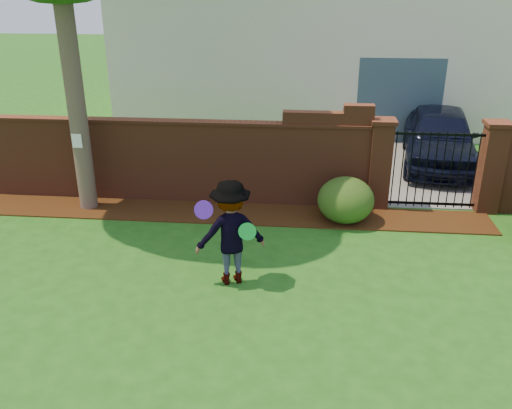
# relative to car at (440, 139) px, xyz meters

# --- Properties ---
(ground) EXTENTS (80.00, 80.00, 0.01)m
(ground) POSITION_rel_car_xyz_m (-4.22, -6.77, -0.74)
(ground) COLOR #215916
(ground) RESTS_ON ground
(mulch_bed) EXTENTS (11.10, 1.08, 0.03)m
(mulch_bed) POSITION_rel_car_xyz_m (-5.17, -3.44, -0.72)
(mulch_bed) COLOR #321909
(mulch_bed) RESTS_ON ground
(brick_wall) EXTENTS (8.70, 0.31, 2.16)m
(brick_wall) POSITION_rel_car_xyz_m (-6.23, -2.77, 0.20)
(brick_wall) COLOR brown
(brick_wall) RESTS_ON ground
(pillar_left) EXTENTS (0.50, 0.50, 1.88)m
(pillar_left) POSITION_rel_car_xyz_m (-1.82, -2.77, 0.22)
(pillar_left) COLOR brown
(pillar_left) RESTS_ON ground
(pillar_right) EXTENTS (0.50, 0.50, 1.88)m
(pillar_right) POSITION_rel_car_xyz_m (0.38, -2.77, 0.22)
(pillar_right) COLOR brown
(pillar_right) RESTS_ON ground
(iron_gate) EXTENTS (1.78, 0.03, 1.60)m
(iron_gate) POSITION_rel_car_xyz_m (-0.72, -2.77, 0.12)
(iron_gate) COLOR black
(iron_gate) RESTS_ON ground
(driveway) EXTENTS (3.20, 8.00, 0.01)m
(driveway) POSITION_rel_car_xyz_m (-0.72, 1.23, -0.73)
(driveway) COLOR slate
(driveway) RESTS_ON ground
(house) EXTENTS (12.40, 6.40, 6.30)m
(house) POSITION_rel_car_xyz_m (-3.22, 5.22, 2.43)
(house) COLOR #F4E5CD
(house) RESTS_ON ground
(car) EXTENTS (2.34, 4.50, 1.46)m
(car) POSITION_rel_car_xyz_m (0.00, 0.00, 0.00)
(car) COLOR black
(car) RESTS_ON ground
(paper_notice) EXTENTS (0.20, 0.01, 0.28)m
(paper_notice) POSITION_rel_car_xyz_m (-7.82, -3.56, 0.77)
(paper_notice) COLOR white
(paper_notice) RESTS_ON tree
(shrub_left) EXTENTS (1.10, 1.10, 0.90)m
(shrub_left) POSITION_rel_car_xyz_m (-2.52, -3.57, -0.28)
(shrub_left) COLOR #1F4615
(shrub_left) RESTS_ON ground
(man) EXTENTS (1.24, 0.96, 1.69)m
(man) POSITION_rel_car_xyz_m (-4.43, -6.07, 0.11)
(man) COLOR gray
(man) RESTS_ON ground
(frisbee_purple) EXTENTS (0.29, 0.13, 0.28)m
(frisbee_purple) POSITION_rel_car_xyz_m (-4.80, -6.29, 0.59)
(frisbee_purple) COLOR #601FC6
(frisbee_purple) RESTS_ON man
(frisbee_green) EXTENTS (0.27, 0.07, 0.27)m
(frisbee_green) POSITION_rel_car_xyz_m (-4.16, -6.25, 0.25)
(frisbee_green) COLOR green
(frisbee_green) RESTS_ON man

